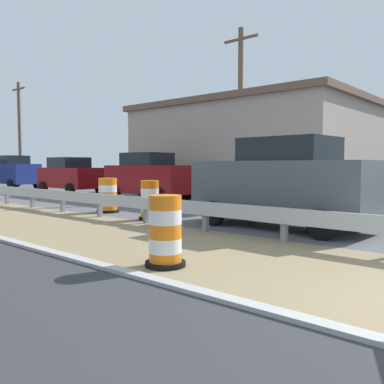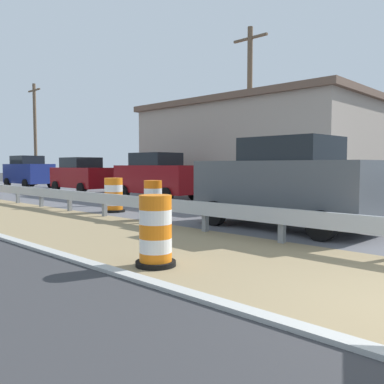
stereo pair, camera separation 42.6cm
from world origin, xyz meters
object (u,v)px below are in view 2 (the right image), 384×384
traffic_barrel_nearest (156,234)px  car_distant_a (28,172)px  car_mid_far_lane (158,176)px  utility_pole_near (250,110)px  traffic_barrel_mid (114,197)px  car_trailing_near_lane (82,175)px  traffic_barrel_close (153,202)px  car_trailing_far_lane (284,184)px  utility_pole_mid (35,133)px

traffic_barrel_nearest → car_distant_a: bearing=69.8°
car_mid_far_lane → utility_pole_near: utility_pole_near is taller
traffic_barrel_mid → car_trailing_near_lane: (4.22, 8.85, 0.47)m
traffic_barrel_close → car_trailing_far_lane: car_trailing_far_lane is taller
car_trailing_far_lane → utility_pole_near: utility_pole_near is taller
traffic_barrel_nearest → traffic_barrel_mid: (3.83, 6.46, 0.01)m
traffic_barrel_close → car_trailing_near_lane: (4.56, 11.22, 0.48)m
utility_pole_near → car_trailing_near_lane: bearing=109.9°
traffic_barrel_mid → utility_pole_near: bearing=-0.9°
traffic_barrel_mid → utility_pole_mid: (6.53, 19.28, 3.52)m
car_mid_far_lane → car_trailing_far_lane: bearing=-24.1°
traffic_barrel_nearest → utility_pole_near: size_ratio=0.14×
traffic_barrel_mid → car_distant_a: (4.47, 16.13, 0.57)m
utility_pole_mid → traffic_barrel_nearest: bearing=-111.9°
car_trailing_near_lane → utility_pole_mid: 11.11m
traffic_barrel_nearest → car_mid_far_lane: car_mid_far_lane is taller
utility_pole_near → traffic_barrel_nearest: bearing=-150.7°
car_distant_a → traffic_barrel_nearest: bearing=-21.0°
traffic_barrel_nearest → car_distant_a: 24.08m
car_trailing_near_lane → car_distant_a: car_distant_a is taller
car_trailing_near_lane → car_mid_far_lane: car_mid_far_lane is taller
car_trailing_far_lane → car_distant_a: 22.38m
traffic_barrel_mid → car_mid_far_lane: bearing=30.7°
car_trailing_far_lane → traffic_barrel_nearest: bearing=98.5°
car_mid_far_lane → utility_pole_mid: (2.34, 16.80, 2.99)m
traffic_barrel_close → utility_pole_near: bearing=16.1°
traffic_barrel_close → car_trailing_near_lane: car_trailing_near_lane is taller
traffic_barrel_nearest → car_distant_a: car_distant_a is taller
traffic_barrel_mid → utility_pole_near: size_ratio=0.15×
traffic_barrel_close → traffic_barrel_mid: size_ratio=0.99×
traffic_barrel_mid → car_mid_far_lane: size_ratio=0.27×
car_trailing_near_lane → utility_pole_mid: utility_pole_mid is taller
car_mid_far_lane → traffic_barrel_close: bearing=-45.2°
car_mid_far_lane → car_distant_a: (0.29, 13.65, 0.04)m
car_trailing_near_lane → utility_pole_near: bearing=21.9°
traffic_barrel_mid → car_trailing_far_lane: car_trailing_far_lane is taller
car_mid_far_lane → utility_pole_mid: 17.22m
traffic_barrel_close → utility_pole_near: 8.87m
utility_pole_near → car_mid_far_lane: bearing=141.6°
utility_pole_mid → car_trailing_far_lane: bearing=-102.8°
traffic_barrel_close → utility_pole_mid: 22.99m
car_trailing_near_lane → car_distant_a: 7.28m
traffic_barrel_close → car_trailing_near_lane: bearing=67.9°
traffic_barrel_nearest → car_trailing_near_lane: (8.05, 15.31, 0.49)m
traffic_barrel_close → utility_pole_mid: (6.86, 21.65, 3.52)m
traffic_barrel_mid → car_distant_a: 16.75m
traffic_barrel_mid → car_mid_far_lane: (4.19, 2.48, 0.53)m
traffic_barrel_mid → car_trailing_far_lane: (0.81, -5.95, 0.60)m
utility_pole_near → utility_pole_mid: bearing=92.8°
utility_pole_mid → traffic_barrel_close: bearing=-107.6°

